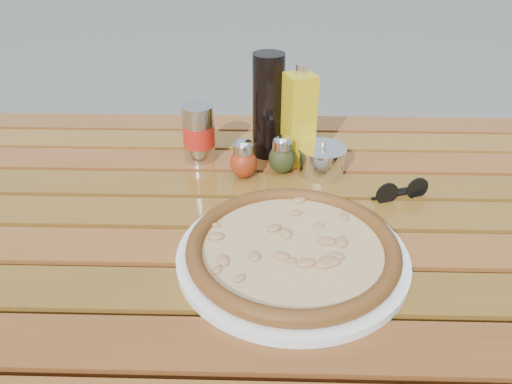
{
  "coord_description": "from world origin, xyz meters",
  "views": [
    {
      "loc": [
        0.02,
        -0.75,
        1.24
      ],
      "look_at": [
        0.0,
        0.02,
        0.78
      ],
      "focal_mm": 35.0,
      "sensor_mm": 36.0,
      "label": 1
    }
  ],
  "objects_px": {
    "dark_bottle": "(268,106)",
    "sunglasses": "(401,191)",
    "table": "(256,246)",
    "parmesan_tin": "(322,160)",
    "plate": "(292,255)",
    "pepper_shaker": "(244,159)",
    "olive_oil_cruet": "(299,119)",
    "oregano_shaker": "(282,155)",
    "soda_can": "(199,134)",
    "pizza": "(293,247)"
  },
  "relations": [
    {
      "from": "sunglasses",
      "to": "table",
      "type": "bearing_deg",
      "value": 172.53
    },
    {
      "from": "table",
      "to": "olive_oil_cruet",
      "type": "bearing_deg",
      "value": 67.44
    },
    {
      "from": "olive_oil_cruet",
      "to": "oregano_shaker",
      "type": "bearing_deg",
      "value": -125.49
    },
    {
      "from": "pepper_shaker",
      "to": "olive_oil_cruet",
      "type": "relative_size",
      "value": 0.39
    },
    {
      "from": "olive_oil_cruet",
      "to": "parmesan_tin",
      "type": "distance_m",
      "value": 0.1
    },
    {
      "from": "table",
      "to": "olive_oil_cruet",
      "type": "distance_m",
      "value": 0.28
    },
    {
      "from": "table",
      "to": "plate",
      "type": "height_order",
      "value": "plate"
    },
    {
      "from": "table",
      "to": "parmesan_tin",
      "type": "distance_m",
      "value": 0.22
    },
    {
      "from": "oregano_shaker",
      "to": "sunglasses",
      "type": "xyz_separation_m",
      "value": [
        0.22,
        -0.1,
        -0.02
      ]
    },
    {
      "from": "table",
      "to": "pizza",
      "type": "xyz_separation_m",
      "value": [
        0.06,
        -0.13,
        0.1
      ]
    },
    {
      "from": "pepper_shaker",
      "to": "oregano_shaker",
      "type": "distance_m",
      "value": 0.08
    },
    {
      "from": "soda_can",
      "to": "parmesan_tin",
      "type": "distance_m",
      "value": 0.26
    },
    {
      "from": "soda_can",
      "to": "plate",
      "type": "bearing_deg",
      "value": -61.23
    },
    {
      "from": "table",
      "to": "dark_bottle",
      "type": "xyz_separation_m",
      "value": [
        0.02,
        0.23,
        0.19
      ]
    },
    {
      "from": "pizza",
      "to": "pepper_shaker",
      "type": "xyz_separation_m",
      "value": [
        -0.09,
        0.26,
        0.02
      ]
    },
    {
      "from": "plate",
      "to": "olive_oil_cruet",
      "type": "height_order",
      "value": "olive_oil_cruet"
    },
    {
      "from": "table",
      "to": "soda_can",
      "type": "xyz_separation_m",
      "value": [
        -0.12,
        0.21,
        0.13
      ]
    },
    {
      "from": "parmesan_tin",
      "to": "oregano_shaker",
      "type": "bearing_deg",
      "value": 175.74
    },
    {
      "from": "plate",
      "to": "parmesan_tin",
      "type": "xyz_separation_m",
      "value": [
        0.07,
        0.28,
        0.02
      ]
    },
    {
      "from": "plate",
      "to": "pepper_shaker",
      "type": "height_order",
      "value": "pepper_shaker"
    },
    {
      "from": "soda_can",
      "to": "parmesan_tin",
      "type": "relative_size",
      "value": 1.18
    },
    {
      "from": "pizza",
      "to": "olive_oil_cruet",
      "type": "relative_size",
      "value": 1.58
    },
    {
      "from": "pizza",
      "to": "olive_oil_cruet",
      "type": "height_order",
      "value": "olive_oil_cruet"
    },
    {
      "from": "olive_oil_cruet",
      "to": "soda_can",
      "type": "bearing_deg",
      "value": 177.76
    },
    {
      "from": "plate",
      "to": "olive_oil_cruet",
      "type": "bearing_deg",
      "value": 86.25
    },
    {
      "from": "dark_bottle",
      "to": "olive_oil_cruet",
      "type": "xyz_separation_m",
      "value": [
        0.06,
        -0.04,
        -0.01
      ]
    },
    {
      "from": "dark_bottle",
      "to": "olive_oil_cruet",
      "type": "height_order",
      "value": "dark_bottle"
    },
    {
      "from": "pizza",
      "to": "parmesan_tin",
      "type": "bearing_deg",
      "value": 76.15
    },
    {
      "from": "table",
      "to": "dark_bottle",
      "type": "relative_size",
      "value": 6.36
    },
    {
      "from": "oregano_shaker",
      "to": "soda_can",
      "type": "distance_m",
      "value": 0.18
    },
    {
      "from": "dark_bottle",
      "to": "olive_oil_cruet",
      "type": "bearing_deg",
      "value": -30.24
    },
    {
      "from": "dark_bottle",
      "to": "parmesan_tin",
      "type": "relative_size",
      "value": 2.16
    },
    {
      "from": "pepper_shaker",
      "to": "dark_bottle",
      "type": "height_order",
      "value": "dark_bottle"
    },
    {
      "from": "plate",
      "to": "soda_can",
      "type": "relative_size",
      "value": 3.0
    },
    {
      "from": "plate",
      "to": "pepper_shaker",
      "type": "relative_size",
      "value": 4.39
    },
    {
      "from": "plate",
      "to": "pepper_shaker",
      "type": "xyz_separation_m",
      "value": [
        -0.09,
        0.26,
        0.03
      ]
    },
    {
      "from": "pizza",
      "to": "soda_can",
      "type": "height_order",
      "value": "soda_can"
    },
    {
      "from": "soda_can",
      "to": "sunglasses",
      "type": "height_order",
      "value": "soda_can"
    },
    {
      "from": "pizza",
      "to": "oregano_shaker",
      "type": "distance_m",
      "value": 0.28
    },
    {
      "from": "olive_oil_cruet",
      "to": "plate",
      "type": "bearing_deg",
      "value": -93.75
    },
    {
      "from": "oregano_shaker",
      "to": "olive_oil_cruet",
      "type": "height_order",
      "value": "olive_oil_cruet"
    },
    {
      "from": "pepper_shaker",
      "to": "parmesan_tin",
      "type": "height_order",
      "value": "pepper_shaker"
    },
    {
      "from": "plate",
      "to": "dark_bottle",
      "type": "bearing_deg",
      "value": 96.35
    },
    {
      "from": "sunglasses",
      "to": "parmesan_tin",
      "type": "bearing_deg",
      "value": 128.04
    },
    {
      "from": "soda_can",
      "to": "sunglasses",
      "type": "bearing_deg",
      "value": -21.18
    },
    {
      "from": "dark_bottle",
      "to": "sunglasses",
      "type": "height_order",
      "value": "dark_bottle"
    },
    {
      "from": "oregano_shaker",
      "to": "soda_can",
      "type": "bearing_deg",
      "value": 162.59
    },
    {
      "from": "plate",
      "to": "pepper_shaker",
      "type": "distance_m",
      "value": 0.28
    },
    {
      "from": "dark_bottle",
      "to": "parmesan_tin",
      "type": "xyz_separation_m",
      "value": [
        0.11,
        -0.09,
        -0.08
      ]
    },
    {
      "from": "plate",
      "to": "oregano_shaker",
      "type": "bearing_deg",
      "value": 92.33
    }
  ]
}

